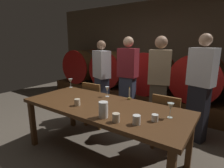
{
  "coord_description": "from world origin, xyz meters",
  "views": [
    {
      "loc": [
        1.69,
        -1.83,
        1.61
      ],
      "look_at": [
        0.18,
        0.35,
        0.99
      ],
      "focal_mm": 28.23,
      "sensor_mm": 36.0,
      "label": 1
    }
  ],
  "objects_px": {
    "wine_barrel_left": "(113,69)",
    "wine_glass_left": "(70,81)",
    "wine_barrel_center": "(150,72)",
    "pitcher": "(103,110)",
    "cup_far_left": "(77,102)",
    "dining_table": "(103,110)",
    "cup_center_right": "(137,120)",
    "wine_barrel_far_left": "(84,66)",
    "cup_center_left": "(116,118)",
    "wine_barrel_right": "(198,77)",
    "chair_right": "(167,120)",
    "chair_left": "(95,102)",
    "wine_glass_right": "(171,107)",
    "wine_glass_center": "(107,90)",
    "guest_far_right": "(200,89)",
    "guest_far_left": "(102,79)",
    "candle_center": "(129,96)",
    "cup_far_right": "(155,118)",
    "guest_center_left": "(128,79)",
    "guest_center_right": "(159,83)"
  },
  "relations": [
    {
      "from": "wine_barrel_center",
      "to": "dining_table",
      "type": "distance_m",
      "value": 2.31
    },
    {
      "from": "chair_right",
      "to": "dining_table",
      "type": "bearing_deg",
      "value": 45.2
    },
    {
      "from": "wine_barrel_center",
      "to": "wine_glass_left",
      "type": "distance_m",
      "value": 2.04
    },
    {
      "from": "wine_barrel_far_left",
      "to": "wine_glass_right",
      "type": "relative_size",
      "value": 5.78
    },
    {
      "from": "wine_barrel_right",
      "to": "wine_glass_left",
      "type": "xyz_separation_m",
      "value": [
        -1.91,
        -1.86,
        0.01
      ]
    },
    {
      "from": "guest_center_right",
      "to": "chair_left",
      "type": "bearing_deg",
      "value": 11.8
    },
    {
      "from": "wine_barrel_right",
      "to": "guest_far_right",
      "type": "bearing_deg",
      "value": -79.1
    },
    {
      "from": "chair_right",
      "to": "cup_center_left",
      "type": "distance_m",
      "value": 1.09
    },
    {
      "from": "cup_center_left",
      "to": "wine_barrel_right",
      "type": "bearing_deg",
      "value": 82.03
    },
    {
      "from": "dining_table",
      "to": "chair_right",
      "type": "xyz_separation_m",
      "value": [
        0.7,
        0.67,
        -0.22
      ]
    },
    {
      "from": "cup_center_right",
      "to": "wine_glass_left",
      "type": "bearing_deg",
      "value": 158.47
    },
    {
      "from": "wine_barrel_left",
      "to": "guest_far_right",
      "type": "xyz_separation_m",
      "value": [
        2.41,
        -1.05,
        0.01
      ]
    },
    {
      "from": "wine_barrel_right",
      "to": "chair_right",
      "type": "bearing_deg",
      "value": -94.1
    },
    {
      "from": "dining_table",
      "to": "cup_far_right",
      "type": "bearing_deg",
      "value": -6.25
    },
    {
      "from": "wine_glass_left",
      "to": "cup_far_left",
      "type": "bearing_deg",
      "value": -37.6
    },
    {
      "from": "wine_barrel_left",
      "to": "wine_glass_left",
      "type": "xyz_separation_m",
      "value": [
        0.3,
        -1.86,
        0.01
      ]
    },
    {
      "from": "dining_table",
      "to": "guest_far_right",
      "type": "xyz_separation_m",
      "value": [
        1.02,
        1.23,
        0.19
      ]
    },
    {
      "from": "dining_table",
      "to": "guest_far_left",
      "type": "xyz_separation_m",
      "value": [
        -0.91,
        1.15,
        0.14
      ]
    },
    {
      "from": "wine_barrel_far_left",
      "to": "guest_center_left",
      "type": "xyz_separation_m",
      "value": [
        2.17,
        -1.01,
        -0.0
      ]
    },
    {
      "from": "pitcher",
      "to": "wine_glass_right",
      "type": "distance_m",
      "value": 0.76
    },
    {
      "from": "guest_center_left",
      "to": "cup_center_right",
      "type": "distance_m",
      "value": 1.83
    },
    {
      "from": "guest_center_left",
      "to": "dining_table",
      "type": "bearing_deg",
      "value": 101.46
    },
    {
      "from": "guest_center_right",
      "to": "guest_far_right",
      "type": "bearing_deg",
      "value": 161.16
    },
    {
      "from": "cup_center_right",
      "to": "guest_far_right",
      "type": "bearing_deg",
      "value": 76.37
    },
    {
      "from": "wine_barrel_right",
      "to": "cup_center_left",
      "type": "height_order",
      "value": "wine_barrel_right"
    },
    {
      "from": "guest_center_left",
      "to": "wine_barrel_far_left",
      "type": "bearing_deg",
      "value": -28.41
    },
    {
      "from": "wine_barrel_center",
      "to": "wine_glass_left",
      "type": "bearing_deg",
      "value": -113.92
    },
    {
      "from": "wine_barrel_far_left",
      "to": "wine_barrel_left",
      "type": "xyz_separation_m",
      "value": [
        1.11,
        0.0,
        0.0
      ]
    },
    {
      "from": "pitcher",
      "to": "cup_far_left",
      "type": "xyz_separation_m",
      "value": [
        -0.53,
        0.11,
        -0.05
      ]
    },
    {
      "from": "chair_left",
      "to": "cup_far_left",
      "type": "bearing_deg",
      "value": 113.95
    },
    {
      "from": "chair_right",
      "to": "wine_glass_center",
      "type": "xyz_separation_m",
      "value": [
        -0.87,
        -0.32,
        0.4
      ]
    },
    {
      "from": "wine_barrel_left",
      "to": "wine_glass_left",
      "type": "height_order",
      "value": "wine_barrel_left"
    },
    {
      "from": "candle_center",
      "to": "cup_far_right",
      "type": "bearing_deg",
      "value": -40.25
    },
    {
      "from": "pitcher",
      "to": "cup_far_left",
      "type": "bearing_deg",
      "value": 168.42
    },
    {
      "from": "wine_barrel_far_left",
      "to": "cup_center_left",
      "type": "distance_m",
      "value": 3.95
    },
    {
      "from": "wine_barrel_left",
      "to": "cup_center_left",
      "type": "relative_size",
      "value": 10.47
    },
    {
      "from": "wine_glass_center",
      "to": "cup_center_right",
      "type": "bearing_deg",
      "value": -36.49
    },
    {
      "from": "wine_glass_right",
      "to": "cup_center_left",
      "type": "xyz_separation_m",
      "value": [
        -0.44,
        -0.44,
        -0.08
      ]
    },
    {
      "from": "wine_barrel_left",
      "to": "cup_center_left",
      "type": "height_order",
      "value": "wine_barrel_left"
    },
    {
      "from": "chair_left",
      "to": "wine_barrel_center",
      "type": "bearing_deg",
      "value": -107.72
    },
    {
      "from": "chair_left",
      "to": "guest_center_right",
      "type": "distance_m",
      "value": 1.26
    },
    {
      "from": "wine_barrel_right",
      "to": "cup_center_right",
      "type": "xyz_separation_m",
      "value": [
        -0.16,
        -2.55,
        -0.06
      ]
    },
    {
      "from": "wine_glass_center",
      "to": "wine_glass_left",
      "type": "bearing_deg",
      "value": 175.09
    },
    {
      "from": "guest_far_right",
      "to": "pitcher",
      "type": "bearing_deg",
      "value": 81.31
    },
    {
      "from": "wine_glass_center",
      "to": "cup_far_right",
      "type": "bearing_deg",
      "value": -24.31
    },
    {
      "from": "wine_barrel_center",
      "to": "wine_barrel_far_left",
      "type": "bearing_deg",
      "value": 180.0
    },
    {
      "from": "chair_right",
      "to": "cup_far_left",
      "type": "height_order",
      "value": "chair_right"
    },
    {
      "from": "wine_glass_center",
      "to": "cup_far_right",
      "type": "height_order",
      "value": "wine_glass_center"
    },
    {
      "from": "guest_far_right",
      "to": "cup_center_left",
      "type": "relative_size",
      "value": 18.13
    },
    {
      "from": "chair_left",
      "to": "wine_barrel_left",
      "type": "bearing_deg",
      "value": -69.64
    }
  ]
}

